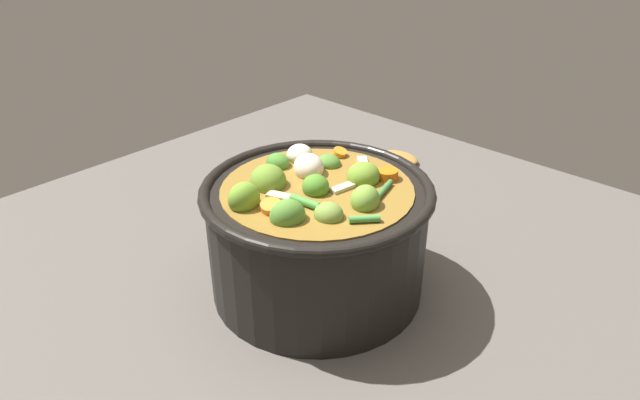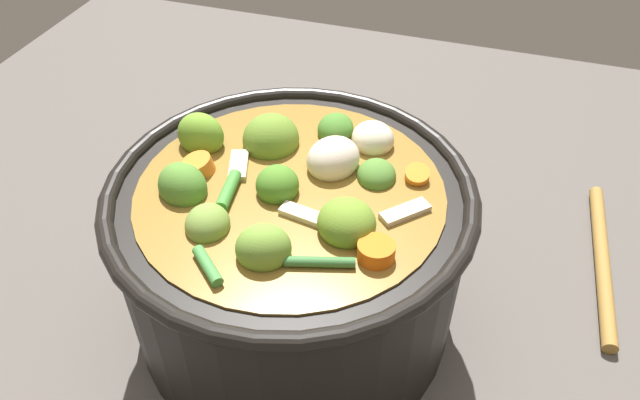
# 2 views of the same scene
# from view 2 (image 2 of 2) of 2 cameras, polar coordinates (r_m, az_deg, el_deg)

# --- Properties ---
(ground_plane) EXTENTS (1.10, 1.10, 0.00)m
(ground_plane) POSITION_cam_2_polar(r_m,az_deg,el_deg) (0.56, -2.29, -10.23)
(ground_plane) COLOR #514C47
(cooking_pot) EXTENTS (0.28, 0.28, 0.17)m
(cooking_pot) POSITION_cam_2_polar(r_m,az_deg,el_deg) (0.50, -2.55, -4.63)
(cooking_pot) COLOR black
(cooking_pot) RESTS_ON ground_plane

